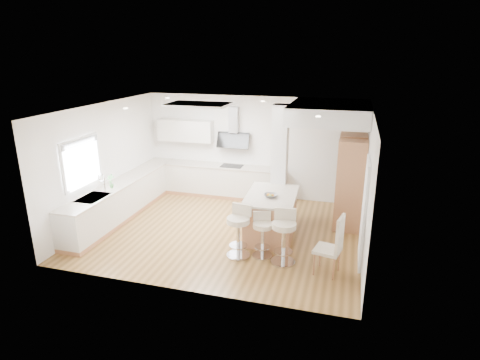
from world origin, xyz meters
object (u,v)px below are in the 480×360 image
(bar_stool_a, at_px, (239,228))
(bar_stool_c, at_px, (284,234))
(dining_chair, at_px, (334,244))
(bar_stool_b, at_px, (263,232))
(peninsula, at_px, (271,215))

(bar_stool_a, height_order, bar_stool_c, bar_stool_c)
(bar_stool_a, relative_size, dining_chair, 0.91)
(bar_stool_b, bearing_deg, bar_stool_c, -37.23)
(bar_stool_a, bearing_deg, bar_stool_c, 8.29)
(peninsula, bearing_deg, bar_stool_c, -69.40)
(bar_stool_c, xyz_separation_m, dining_chair, (0.94, -0.20, 0.02))
(bar_stool_b, xyz_separation_m, dining_chair, (1.39, -0.34, 0.11))
(dining_chair, bearing_deg, peninsula, 149.82)
(bar_stool_a, bearing_deg, bar_stool_b, 24.89)
(bar_stool_b, bearing_deg, bar_stool_a, 175.97)
(peninsula, distance_m, dining_chair, 1.92)
(bar_stool_c, bearing_deg, dining_chair, -16.69)
(peninsula, relative_size, bar_stool_b, 1.80)
(peninsula, xyz_separation_m, bar_stool_b, (0.02, -0.95, 0.02))
(bar_stool_c, bearing_deg, bar_stool_a, 174.22)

